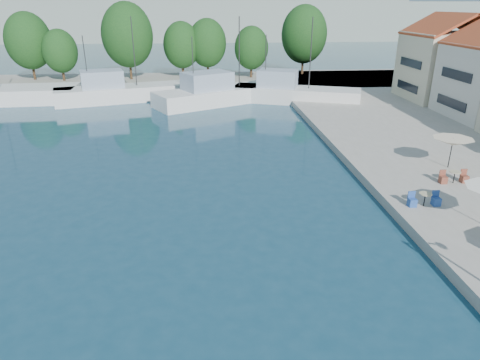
{
  "coord_description": "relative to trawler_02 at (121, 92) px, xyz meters",
  "views": [
    {
      "loc": [
        -4.4,
        2.15,
        11.1
      ],
      "look_at": [
        -2.32,
        26.0,
        1.23
      ],
      "focal_mm": 32.0,
      "sensor_mm": 36.0,
      "label": 1
    }
  ],
  "objects": [
    {
      "name": "trawler_03",
      "position": [
        12.57,
        -1.97,
        -0.0
      ],
      "size": [
        17.96,
        12.56,
        10.2
      ],
      "rotation": [
        0.0,
        0.0,
        0.49
      ],
      "color": "silver",
      "rests_on": "ground"
    },
    {
      "name": "hill_east",
      "position": [
        54.45,
        124.15,
        4.93
      ],
      "size": [
        140.0,
        40.0,
        12.0
      ],
      "primitive_type": "cube",
      "color": "gray",
      "rests_on": "ground"
    },
    {
      "name": "tree_07",
      "position": [
        17.6,
        13.12,
        3.9
      ],
      "size": [
        5.12,
        5.12,
        7.58
      ],
      "color": "#3F2B19",
      "rests_on": "quay_far"
    },
    {
      "name": "tree_05",
      "position": [
        7.09,
        14.61,
        4.27
      ],
      "size": [
        5.55,
        5.55,
        8.21
      ],
      "color": "#3F2B19",
      "rests_on": "quay_far"
    },
    {
      "name": "tree_06",
      "position": [
        10.99,
        15.03,
        4.5
      ],
      "size": [
        5.82,
        5.82,
        8.61
      ],
      "color": "#3F2B19",
      "rests_on": "quay_far"
    },
    {
      "name": "tree_02",
      "position": [
        -14.96,
        13.76,
        5.09
      ],
      "size": [
        6.5,
        6.5,
        9.63
      ],
      "color": "#3F2B19",
      "rests_on": "quay_far"
    },
    {
      "name": "hill_west",
      "position": [
        -15.55,
        104.15,
        6.93
      ],
      "size": [
        180.0,
        40.0,
        16.0
      ],
      "primitive_type": "cube",
      "color": "gray",
      "rests_on": "ground"
    },
    {
      "name": "trawler_04",
      "position": [
        20.88,
        -2.63,
        0.0
      ],
      "size": [
        15.6,
        8.9,
        10.2
      ],
      "rotation": [
        0.0,
        0.0,
        -0.35
      ],
      "color": "silver",
      "rests_on": "ground"
    },
    {
      "name": "cafe_table_03",
      "position": [
        25.71,
        -29.96,
        -0.18
      ],
      "size": [
        1.82,
        0.7,
        0.76
      ],
      "color": "black",
      "rests_on": "quay_right"
    },
    {
      "name": "tree_03",
      "position": [
        -10.32,
        12.4,
        3.75
      ],
      "size": [
        4.94,
        4.94,
        7.31
      ],
      "color": "#3F2B19",
      "rests_on": "quay_far"
    },
    {
      "name": "trawler_02",
      "position": [
        0.0,
        0.0,
        0.0
      ],
      "size": [
        16.63,
        8.53,
        10.2
      ],
      "rotation": [
        0.0,
        0.0,
        0.28
      ],
      "color": "silver",
      "rests_on": "ground"
    },
    {
      "name": "quay_far",
      "position": [
        6.45,
        11.15,
        -0.77
      ],
      "size": [
        90.0,
        16.0,
        0.6
      ],
      "primitive_type": "cube",
      "color": "#99968A",
      "rests_on": "ground"
    },
    {
      "name": "umbrella_cream",
      "position": [
        26.85,
        -27.29,
        1.39
      ],
      "size": [
        2.71,
        2.71,
        2.11
      ],
      "color": "black",
      "rests_on": "quay_right"
    },
    {
      "name": "cafe_table_02",
      "position": [
        22.22,
        -33.02,
        -0.18
      ],
      "size": [
        1.82,
        0.7,
        0.76
      ],
      "color": "black",
      "rests_on": "quay_right"
    },
    {
      "name": "tree_04",
      "position": [
        -0.63,
        13.04,
        5.86
      ],
      "size": [
        7.4,
        7.4,
        10.96
      ],
      "color": "#3F2B19",
      "rests_on": "quay_far"
    },
    {
      "name": "tree_08",
      "position": [
        26.23,
        15.94,
        5.62
      ],
      "size": [
        7.13,
        7.13,
        10.55
      ],
      "color": "#3F2B19",
      "rests_on": "quay_far"
    },
    {
      "name": "building_06",
      "position": [
        38.45,
        -4.85,
        4.43
      ],
      "size": [
        9.0,
        8.8,
        10.2
      ],
      "color": "beige",
      "rests_on": "quay_right"
    }
  ]
}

